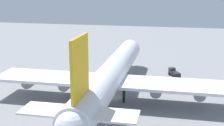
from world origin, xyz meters
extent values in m
plane|color=gray|center=(0.00, 0.00, 0.00)|extent=(279.49, 279.49, 0.00)
cylinder|color=silver|center=(0.00, 0.00, 6.40)|extent=(63.70, 6.74, 6.74)
sphere|color=silver|center=(31.85, 0.00, 6.40)|extent=(6.61, 6.61, 6.61)
cube|color=yellow|center=(-26.76, 0.00, 15.16)|extent=(8.92, 0.50, 10.79)
cube|color=silver|center=(-28.03, -5.36, 7.41)|extent=(5.73, 10.11, 0.36)
cube|color=silver|center=(-28.03, 5.36, 7.41)|extent=(5.73, 10.11, 0.36)
cube|color=silver|center=(-3.19, -15.85, 5.39)|extent=(10.83, 27.66, 0.70)
cube|color=silver|center=(-3.19, 15.85, 5.39)|extent=(10.83, 27.66, 0.70)
cylinder|color=gray|center=(-2.19, -11.70, 3.62)|extent=(5.39, 2.83, 2.83)
cylinder|color=gray|center=(-2.19, -21.94, 3.62)|extent=(5.39, 2.83, 2.83)
cylinder|color=gray|center=(-2.19, 11.70, 3.62)|extent=(5.39, 2.83, 2.83)
cylinder|color=gray|center=(-2.19, 21.94, 3.62)|extent=(5.39, 2.83, 2.83)
cylinder|color=black|center=(20.39, 0.00, 1.51)|extent=(0.70, 0.70, 3.03)
cylinder|color=black|center=(-3.19, -3.71, 1.51)|extent=(0.70, 0.70, 3.03)
cylinder|color=black|center=(-3.19, 3.71, 1.51)|extent=(0.70, 0.70, 3.03)
cube|color=#333338|center=(7.18, 29.81, 1.44)|extent=(2.89, 2.81, 2.05)
cube|color=#232328|center=(8.66, 31.75, 0.99)|extent=(3.65, 3.80, 1.15)
cylinder|color=black|center=(6.23, 30.57, 0.41)|extent=(0.73, 0.83, 0.83)
cylinder|color=black|center=(8.15, 29.09, 0.41)|extent=(0.73, 0.83, 0.83)
cylinder|color=black|center=(8.07, 32.97, 0.41)|extent=(0.73, 0.83, 0.83)
cylinder|color=black|center=(9.99, 31.50, 0.41)|extent=(0.73, 0.83, 0.83)
cube|color=#333338|center=(24.07, -14.97, 1.47)|extent=(2.28, 2.38, 1.91)
cube|color=#232328|center=(21.70, -16.18, 1.08)|extent=(4.16, 3.35, 1.13)
cylinder|color=black|center=(24.35, -15.97, 0.51)|extent=(1.04, 0.72, 1.03)
cylinder|color=black|center=(23.42, -14.16, 0.51)|extent=(1.04, 0.72, 1.03)
cylinder|color=black|center=(21.40, -17.48, 0.51)|extent=(1.04, 0.72, 1.03)
cylinder|color=black|center=(20.48, -15.67, 0.51)|extent=(1.04, 0.72, 1.03)
cone|color=orange|center=(31.44, 2.47, 0.32)|extent=(0.45, 0.45, 0.65)
camera|label=1|loc=(-76.23, -16.03, 29.22)|focal=50.22mm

